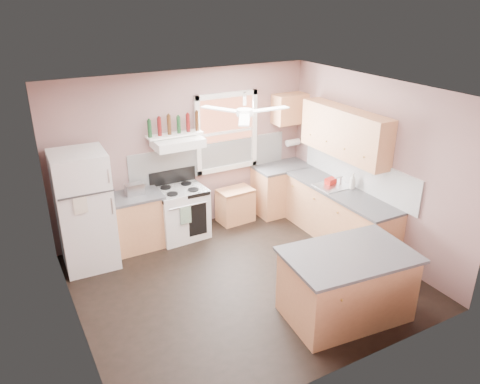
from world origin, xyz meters
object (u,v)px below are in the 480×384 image
refrigerator (85,211)px  cart (235,205)px  island (346,286)px  toaster (135,189)px  stove (181,213)px

refrigerator → cart: bearing=7.0°
island → refrigerator: bearing=138.0°
toaster → stove: (0.72, -0.05, -0.56)m
stove → cart: 1.07m
cart → island: (-0.04, -3.01, 0.13)m
refrigerator → island: 3.82m
cart → island: size_ratio=0.41×
toaster → island: 3.51m
refrigerator → island: size_ratio=1.20×
stove → cart: bearing=0.8°
refrigerator → island: (2.56, -2.80, -0.46)m
stove → island: same height
refrigerator → island: refrigerator is taller
stove → island: size_ratio=0.58×
stove → toaster: bearing=173.8°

